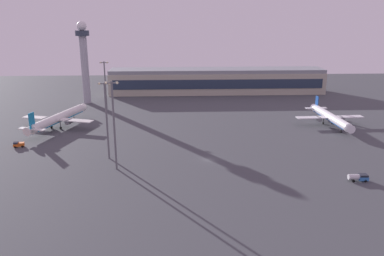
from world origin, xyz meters
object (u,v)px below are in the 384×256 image
(fuel_truck, at_px, (359,177))
(apron_light_east, at_px, (114,121))
(control_tower, at_px, (84,57))
(airplane_mid_apron, at_px, (330,117))
(airplane_taxiway_distant, at_px, (58,118))
(maintenance_van, at_px, (19,144))
(apron_light_central, at_px, (105,83))
(apron_light_west, at_px, (107,116))

(fuel_truck, bearing_deg, apron_light_east, -97.62)
(control_tower, xyz_separation_m, airplane_mid_apron, (128.68, -54.72, -23.41))
(airplane_taxiway_distant, bearing_deg, maintenance_van, -89.32)
(apron_light_central, bearing_deg, airplane_taxiway_distant, -115.78)
(apron_light_west, bearing_deg, apron_light_east, -67.84)
(fuel_truck, distance_m, apron_light_east, 82.78)
(airplane_taxiway_distant, xyz_separation_m, apron_light_west, (30.73, -42.08, 11.88))
(airplane_taxiway_distant, bearing_deg, apron_light_central, 81.37)
(apron_light_east, bearing_deg, fuel_truck, -9.59)
(control_tower, distance_m, fuel_truck, 166.40)
(airplane_mid_apron, relative_size, apron_light_central, 1.56)
(apron_light_central, bearing_deg, apron_light_east, -78.35)
(apron_light_west, bearing_deg, airplane_mid_apron, 22.05)
(airplane_taxiway_distant, height_order, maintenance_van, airplane_taxiway_distant)
(maintenance_van, distance_m, apron_light_west, 44.19)
(apron_light_west, bearing_deg, maintenance_van, 159.82)
(control_tower, bearing_deg, apron_light_west, -73.32)
(control_tower, height_order, apron_light_west, control_tower)
(maintenance_van, bearing_deg, apron_light_central, -35.06)
(fuel_truck, height_order, maintenance_van, fuel_truck)
(maintenance_van, xyz_separation_m, apron_light_east, (43.25, -24.89, 16.27))
(fuel_truck, bearing_deg, airplane_taxiway_distant, -117.93)
(control_tower, distance_m, apron_light_east, 111.30)
(maintenance_van, height_order, apron_light_east, apron_light_east)
(apron_light_central, height_order, apron_light_west, apron_light_west)
(fuel_truck, bearing_deg, control_tower, -134.63)
(airplane_taxiway_distant, bearing_deg, control_tower, 104.80)
(apron_light_east, bearing_deg, airplane_taxiway_distant, 123.64)
(airplane_taxiway_distant, relative_size, apron_light_west, 1.57)
(maintenance_van, xyz_separation_m, apron_light_west, (38.94, -14.31, 15.21))
(apron_light_central, xyz_separation_m, apron_light_west, (13.78, -77.18, 0.94))
(airplane_mid_apron, xyz_separation_m, apron_light_central, (-113.91, 36.62, 11.34))
(control_tower, distance_m, apron_light_central, 26.29)
(control_tower, bearing_deg, maintenance_van, -97.32)
(airplane_mid_apron, relative_size, fuel_truck, 6.66)
(airplane_mid_apron, height_order, apron_light_east, apron_light_east)
(apron_light_west, bearing_deg, control_tower, 106.68)
(fuel_truck, distance_m, apron_light_west, 89.03)
(control_tower, distance_m, airplane_mid_apron, 141.77)
(control_tower, relative_size, maintenance_van, 10.78)
(fuel_truck, relative_size, apron_light_west, 0.22)
(maintenance_van, xyz_separation_m, apron_light_central, (25.16, 62.87, 14.27))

